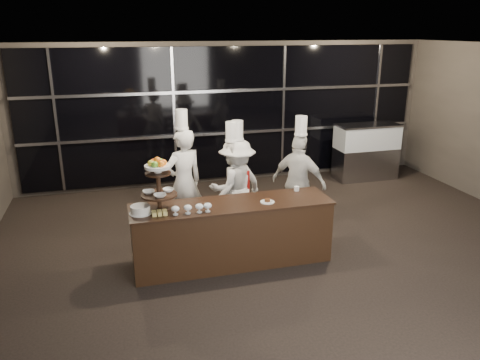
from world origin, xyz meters
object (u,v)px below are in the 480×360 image
object	(u,v)px
buffet_counter	(232,233)
display_stand	(158,181)
display_case	(366,149)
chef_c	(237,186)
chef_a	(184,181)
chef_b	(232,187)
chef_d	(299,181)
layer_cake	(140,210)

from	to	relation	value
buffet_counter	display_stand	bearing A→B (deg)	-179.99
display_case	chef_c	size ratio (longest dim) A/B	0.74
chef_a	chef_b	size ratio (longest dim) A/B	1.11
display_case	chef_b	bearing A→B (deg)	-150.18
chef_a	chef_d	distance (m)	1.89
layer_cake	chef_b	distance (m)	1.86
chef_a	chef_b	xyz separation A→B (m)	(0.75, -0.18, -0.11)
layer_cake	display_case	xyz separation A→B (m)	(5.16, 3.15, -0.29)
buffet_counter	display_stand	world-z (taller)	display_stand
display_case	display_stand	bearing A→B (deg)	-147.70
chef_d	layer_cake	bearing A→B (deg)	-160.02
display_stand	chef_a	size ratio (longest dim) A/B	0.36
buffet_counter	chef_a	xyz separation A→B (m)	(-0.49, 1.19, 0.44)
chef_b	layer_cake	bearing A→B (deg)	-145.07
buffet_counter	chef_b	xyz separation A→B (m)	(0.26, 1.01, 0.33)
display_stand	chef_d	distance (m)	2.60
chef_b	display_case	bearing A→B (deg)	29.82
chef_b	chef_d	bearing A→B (deg)	-5.21
chef_b	chef_d	world-z (taller)	chef_d
buffet_counter	chef_c	world-z (taller)	chef_c
chef_a	display_stand	bearing A→B (deg)	-113.11
layer_cake	chef_d	world-z (taller)	chef_d
layer_cake	chef_b	size ratio (longest dim) A/B	0.16
chef_c	chef_b	bearing A→B (deg)	-174.84
chef_a	chef_d	xyz separation A→B (m)	(1.87, -0.29, -0.08)
buffet_counter	chef_c	bearing A→B (deg)	71.01
layer_cake	chef_c	xyz separation A→B (m)	(1.61, 1.07, -0.17)
display_case	chef_c	xyz separation A→B (m)	(-3.55, -2.08, 0.12)
display_stand	display_case	xyz separation A→B (m)	(4.90, 3.10, -0.65)
buffet_counter	chef_c	distance (m)	1.13
chef_b	chef_a	bearing A→B (deg)	166.28
layer_cake	chef_d	size ratio (longest dim) A/B	0.16
display_stand	chef_a	bearing A→B (deg)	66.89
display_stand	layer_cake	size ratio (longest dim) A/B	2.48
display_stand	display_case	size ratio (longest dim) A/B	0.53
display_stand	chef_c	distance (m)	1.78
chef_a	chef_c	xyz separation A→B (m)	(0.84, -0.18, -0.11)
buffet_counter	display_stand	size ratio (longest dim) A/B	3.81
buffet_counter	chef_d	xyz separation A→B (m)	(1.38, 0.91, 0.37)
layer_cake	chef_c	bearing A→B (deg)	33.59
buffet_counter	chef_d	world-z (taller)	chef_d
display_case	chef_a	bearing A→B (deg)	-156.57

